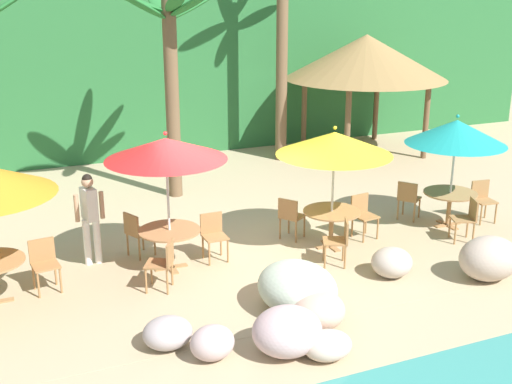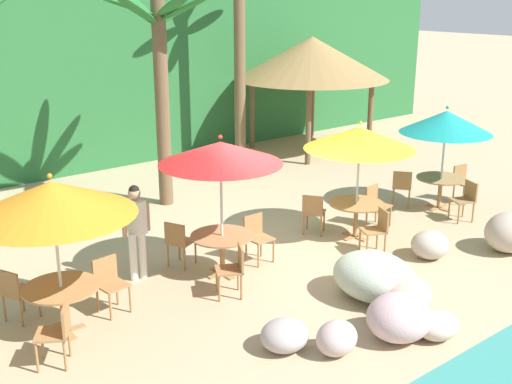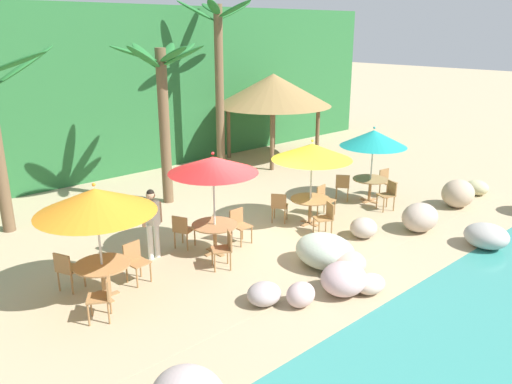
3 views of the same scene
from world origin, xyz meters
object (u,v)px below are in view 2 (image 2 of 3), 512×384
(chair_teal_inland, at_px, (402,186))
(chair_red_seaward, at_px, (257,235))
(chair_yellow_seaward, at_px, (376,203))
(palm_tree_third, at_px, (239,20))
(umbrella_orange, at_px, (52,199))
(dining_table_yellow, at_px, (356,209))
(chair_red_left, at_px, (234,267))
(umbrella_yellow, at_px, (360,138))
(chair_orange_seaward, at_px, (109,281))
(dining_table_teal, at_px, (441,183))
(umbrella_red, at_px, (221,153))
(palm_tree_second, at_px, (161,59))
(chair_orange_inland, at_px, (15,291))
(palapa_hut, at_px, (312,58))
(dining_table_orange, at_px, (62,294))
(waiter_in_white, at_px, (136,226))
(chair_yellow_left, at_px, (378,228))
(chair_teal_left, at_px, (466,198))
(chair_red_inland, at_px, (179,241))
(dining_table_red, at_px, (222,242))
(chair_teal_seaward, at_px, (463,181))
(umbrella_teal, at_px, (446,122))
(chair_orange_left, at_px, (58,330))
(chair_yellow_inland, at_px, (313,211))

(chair_teal_inland, bearing_deg, chair_red_seaward, -175.94)
(chair_yellow_seaward, bearing_deg, palm_tree_third, 80.26)
(umbrella_orange, xyz_separation_m, dining_table_yellow, (6.11, -0.05, -1.45))
(chair_red_left, bearing_deg, umbrella_yellow, 8.97)
(chair_orange_seaward, bearing_deg, chair_red_left, -23.42)
(dining_table_teal, relative_size, palm_tree_third, 0.18)
(umbrella_orange, xyz_separation_m, umbrella_red, (2.98, 0.19, 0.14))
(palm_tree_second, relative_size, palm_tree_third, 0.78)
(chair_orange_inland, xyz_separation_m, palapa_hut, (10.99, 5.30, 2.31))
(dining_table_orange, xyz_separation_m, dining_table_teal, (8.93, -0.01, 0.00))
(dining_table_orange, distance_m, waiter_in_white, 2.01)
(chair_yellow_left, xyz_separation_m, chair_teal_left, (2.88, 0.02, 0.00))
(chair_red_inland, distance_m, waiter_in_white, 0.94)
(dining_table_teal, bearing_deg, dining_table_red, 178.02)
(umbrella_orange, height_order, chair_yellow_seaward, umbrella_orange)
(waiter_in_white, bearing_deg, dining_table_orange, -151.39)
(umbrella_yellow, xyz_separation_m, chair_teal_seaward, (3.68, 0.03, -1.55))
(chair_red_left, bearing_deg, dining_table_red, 67.46)
(chair_red_inland, distance_m, umbrella_teal, 6.63)
(palapa_hut, bearing_deg, chair_teal_seaward, -97.30)
(dining_table_orange, distance_m, umbrella_teal, 9.04)
(umbrella_yellow, xyz_separation_m, chair_teal_left, (2.60, -0.79, -1.55))
(dining_table_red, xyz_separation_m, palm_tree_third, (5.00, 6.05, 3.39))
(umbrella_red, distance_m, chair_red_seaward, 1.90)
(chair_orange_left, xyz_separation_m, palapa_hut, (10.94, 6.81, 2.31))
(chair_red_left, bearing_deg, chair_orange_left, -176.70)
(palm_tree_second, bearing_deg, umbrella_yellow, -66.49)
(chair_orange_inland, xyz_separation_m, dining_table_red, (3.40, -0.55, 0.10))
(dining_table_red, xyz_separation_m, chair_teal_left, (5.73, -1.03, -0.10))
(umbrella_yellow, distance_m, palm_tree_third, 6.84)
(umbrella_orange, bearing_deg, chair_orange_left, -115.72)
(chair_orange_seaward, height_order, dining_table_yellow, chair_orange_seaward)
(dining_table_orange, xyz_separation_m, dining_table_yellow, (6.11, -0.05, 0.00))
(umbrella_teal, bearing_deg, palm_tree_third, 98.70)
(chair_yellow_seaward, distance_m, umbrella_teal, 2.51)
(dining_table_teal, relative_size, palapa_hut, 0.23)
(chair_teal_seaward, xyz_separation_m, waiter_in_white, (-8.05, 0.97, 0.47))
(chair_yellow_left, bearing_deg, dining_table_orange, 171.62)
(chair_teal_inland, distance_m, palapa_hut, 6.30)
(chair_red_seaward, distance_m, palm_tree_second, 4.85)
(chair_orange_inland, bearing_deg, umbrella_orange, -60.49)
(chair_orange_left, xyz_separation_m, palm_tree_second, (4.62, 4.98, 2.84))
(umbrella_red, height_order, dining_table_teal, umbrella_red)
(dining_table_red, relative_size, waiter_in_white, 0.65)
(chair_yellow_inland, xyz_separation_m, chair_teal_inland, (2.81, 0.02, 0.00))
(umbrella_teal, xyz_separation_m, waiter_in_white, (-7.20, 0.96, -1.03))
(chair_red_inland, bearing_deg, umbrella_teal, -8.42)
(chair_red_seaward, relative_size, chair_red_left, 1.00)
(dining_table_red, bearing_deg, umbrella_teal, -1.98)
(dining_table_teal, distance_m, chair_teal_seaward, 0.86)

